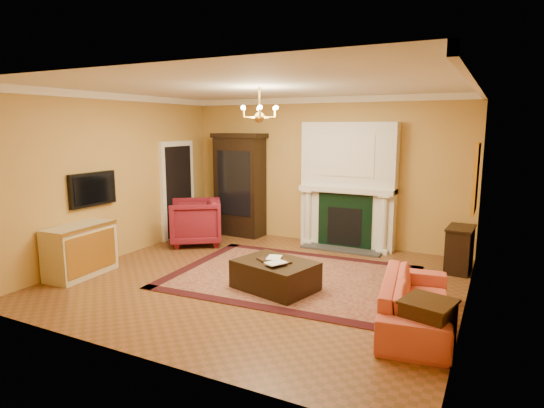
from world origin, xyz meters
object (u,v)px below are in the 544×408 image
Objects in this scene: pedestal_table at (187,222)px; coral_sofa at (416,294)px; china_cabinet at (240,187)px; wingback_armchair at (195,220)px; commode at (80,250)px; console_table at (459,250)px; end_table at (427,327)px; leather_ottoman at (275,275)px.

coral_sofa is at bearing -21.13° from pedestal_table.
china_cabinet is 2.11× the size of wingback_armchair.
commode is 6.29m from console_table.
wingback_armchair reaches higher than end_table.
china_cabinet reaches higher than wingback_armchair.
china_cabinet reaches higher than pedestal_table.
end_table reaches higher than leather_ottoman.
pedestal_table is at bearing -112.45° from china_cabinet.
china_cabinet is at bearing 176.11° from console_table.
end_table is at bearing 27.70° from wingback_armchair.
console_table is at bearing -4.28° from china_cabinet.
wingback_armchair is 0.51× the size of coral_sofa.
console_table is (5.04, 0.53, -0.14)m from wingback_armchair.
coral_sofa is at bearing -93.23° from console_table.
coral_sofa is 2.11m from leather_ottoman.
console_table is at bearing 6.43° from pedestal_table.
commode is 3.26m from leather_ottoman.
end_table is at bearing -26.22° from pedestal_table.
commode reaches higher than coral_sofa.
china_cabinet is 3.68m from leather_ottoman.
pedestal_table is 5.24m from console_table.
coral_sofa is 2.50m from console_table.
commode reaches higher than end_table.
end_table is at bearing -7.82° from leather_ottoman.
pedestal_table is 5.27m from coral_sofa.
coral_sofa is 0.68m from end_table.
console_table is (0.06, 3.12, 0.09)m from end_table.
pedestal_table reaches higher than end_table.
coral_sofa reaches higher than pedestal_table.
wingback_armchair is at bearing 59.49° from coral_sofa.
end_table is (4.98, -2.59, -0.24)m from wingback_armchair.
wingback_armchair reaches higher than pedestal_table.
leather_ottoman is at bearing -133.97° from console_table.
china_cabinet is 3.92× the size of end_table.
wingback_armchair is 5.07m from console_table.
china_cabinet is at bearing 143.59° from leather_ottoman.
pedestal_table is at bearing 60.76° from coral_sofa.
china_cabinet is 1.08× the size of coral_sofa.
pedestal_table is at bearing -170.14° from console_table.
pedestal_table is 5.73m from end_table.
end_table is (0.23, -0.63, -0.12)m from coral_sofa.
commode reaches higher than leather_ottoman.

